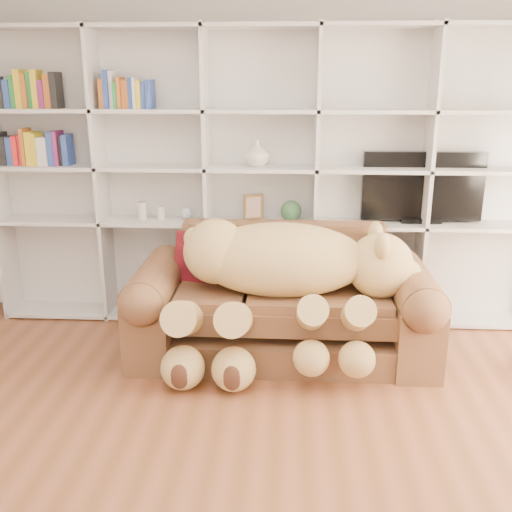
{
  "coord_description": "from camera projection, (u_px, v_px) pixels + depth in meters",
  "views": [
    {
      "loc": [
        0.23,
        -2.29,
        1.98
      ],
      "look_at": [
        -0.0,
        1.63,
        0.77
      ],
      "focal_mm": 40.0,
      "sensor_mm": 36.0,
      "label": 1
    }
  ],
  "objects": [
    {
      "name": "floor",
      "position": [
        237.0,
        504.0,
        2.78
      ],
      "size": [
        5.0,
        5.0,
        0.0
      ],
      "primitive_type": "plane",
      "color": "brown",
      "rests_on": "ground"
    },
    {
      "name": "wall_back",
      "position": [
        263.0,
        159.0,
        4.76
      ],
      "size": [
        5.0,
        0.02,
        2.7
      ],
      "primitive_type": "cube",
      "color": "white",
      "rests_on": "floor"
    },
    {
      "name": "bookshelf",
      "position": [
        232.0,
        166.0,
        4.66
      ],
      "size": [
        4.43,
        0.35,
        2.4
      ],
      "color": "silver",
      "rests_on": "floor"
    },
    {
      "name": "sofa",
      "position": [
        282.0,
        308.0,
        4.26
      ],
      "size": [
        2.2,
        0.95,
        0.92
      ],
      "color": "brown",
      "rests_on": "floor"
    },
    {
      "name": "teddy_bear",
      "position": [
        282.0,
        277.0,
        3.99
      ],
      "size": [
        1.79,
        0.94,
        1.04
      ],
      "rotation": [
        0.0,
        0.0,
        0.09
      ],
      "color": "tan",
      "rests_on": "sofa"
    },
    {
      "name": "throw_pillow",
      "position": [
        202.0,
        259.0,
        4.35
      ],
      "size": [
        0.45,
        0.32,
        0.42
      ],
      "primitive_type": "cube",
      "rotation": [
        -0.24,
        0.0,
        -0.26
      ],
      "color": "#5A0F17",
      "rests_on": "sofa"
    },
    {
      "name": "tv",
      "position": [
        422.0,
        188.0,
        4.61
      ],
      "size": [
        0.97,
        0.18,
        0.57
      ],
      "color": "black",
      "rests_on": "bookshelf"
    },
    {
      "name": "picture_frame",
      "position": [
        253.0,
        207.0,
        4.69
      ],
      "size": [
        0.17,
        0.09,
        0.21
      ],
      "primitive_type": "cube",
      "rotation": [
        0.0,
        0.0,
        0.39
      ],
      "color": "#533B1C",
      "rests_on": "bookshelf"
    },
    {
      "name": "green_vase",
      "position": [
        291.0,
        211.0,
        4.68
      ],
      "size": [
        0.17,
        0.17,
        0.17
      ],
      "primitive_type": "sphere",
      "color": "#305D37",
      "rests_on": "bookshelf"
    },
    {
      "name": "figurine_tall",
      "position": [
        142.0,
        211.0,
        4.76
      ],
      "size": [
        0.07,
        0.07,
        0.15
      ],
      "primitive_type": "cylinder",
      "rotation": [
        0.0,
        0.0,
        -0.01
      ],
      "color": "silver",
      "rests_on": "bookshelf"
    },
    {
      "name": "figurine_short",
      "position": [
        161.0,
        213.0,
        4.75
      ],
      "size": [
        0.08,
        0.08,
        0.11
      ],
      "primitive_type": "cylinder",
      "rotation": [
        0.0,
        0.0,
        0.31
      ],
      "color": "silver",
      "rests_on": "bookshelf"
    },
    {
      "name": "snow_globe",
      "position": [
        186.0,
        213.0,
        4.74
      ],
      "size": [
        0.1,
        0.1,
        0.1
      ],
      "primitive_type": "sphere",
      "color": "silver",
      "rests_on": "bookshelf"
    },
    {
      "name": "shelf_vase",
      "position": [
        257.0,
        153.0,
        4.56
      ],
      "size": [
        0.23,
        0.23,
        0.21
      ],
      "primitive_type": "imported",
      "rotation": [
        0.0,
        0.0,
        0.17
      ],
      "color": "silver",
      "rests_on": "bookshelf"
    }
  ]
}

